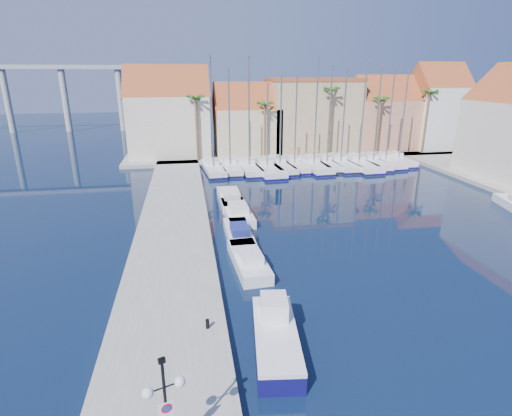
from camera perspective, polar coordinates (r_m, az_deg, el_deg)
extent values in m
plane|color=black|center=(22.24, 12.28, -16.53)|extent=(260.00, 260.00, 0.00)
cube|color=gray|center=(32.66, -11.75, -4.08)|extent=(6.00, 77.00, 0.50)
cube|color=gray|center=(68.14, 5.28, 8.09)|extent=(54.00, 16.00, 0.50)
cylinder|color=black|center=(14.48, -12.70, -26.36)|extent=(0.10, 0.10, 4.04)
cylinder|color=black|center=(13.82, -14.09, -23.94)|extent=(0.49, 0.21, 0.05)
cylinder|color=black|center=(13.90, -11.90, -23.45)|extent=(0.49, 0.21, 0.05)
sphere|color=white|center=(13.79, -15.20, -24.17)|extent=(0.36, 0.36, 0.36)
sphere|color=white|center=(13.95, -10.83, -23.20)|extent=(0.36, 0.36, 0.36)
cube|color=black|center=(13.21, -13.33, -20.44)|extent=(0.25, 0.18, 0.16)
cube|color=white|center=(14.37, -12.66, -26.24)|extent=(0.49, 0.19, 0.50)
cylinder|color=red|center=(14.32, -12.65, -26.16)|extent=(0.33, 0.12, 0.34)
cylinder|color=#1933A5|center=(14.31, -12.63, -26.19)|extent=(0.23, 0.09, 0.24)
cylinder|color=black|center=(20.98, -6.95, -16.11)|extent=(0.19, 0.19, 0.48)
cube|color=#0F0D4F|center=(20.22, 2.84, -18.51)|extent=(2.75, 6.23, 0.90)
cube|color=white|center=(19.89, 2.87, -17.24)|extent=(2.75, 6.23, 0.20)
cube|color=white|center=(20.57, 2.58, -14.03)|extent=(1.50, 1.76, 1.10)
cube|color=white|center=(27.75, -1.08, -7.56)|extent=(2.36, 6.27, 0.80)
cube|color=white|center=(26.90, -0.81, -6.79)|extent=(1.51, 2.24, 0.60)
cube|color=white|center=(32.09, -2.48, -3.82)|extent=(1.95, 6.01, 0.80)
cube|color=navy|center=(31.27, -2.35, -3.05)|extent=(1.35, 2.11, 0.60)
cube|color=white|center=(37.18, -2.73, -0.61)|extent=(2.49, 7.22, 0.80)
cube|color=white|center=(36.29, -2.58, 0.07)|extent=(1.67, 2.55, 0.60)
cube|color=white|center=(41.18, -3.68, 1.30)|extent=(2.31, 7.03, 0.80)
cube|color=white|center=(40.31, -3.58, 1.96)|extent=(1.59, 2.47, 0.60)
cube|color=white|center=(54.19, -6.12, 5.59)|extent=(2.99, 8.95, 1.00)
cube|color=#130E47|center=(54.27, -6.11, 5.26)|extent=(3.05, 9.01, 0.28)
cube|color=white|center=(54.87, -6.29, 6.60)|extent=(1.81, 2.76, 0.60)
cylinder|color=slate|center=(52.59, -6.33, 13.42)|extent=(0.20, 0.20, 13.90)
cube|color=white|center=(54.98, -3.74, 5.85)|extent=(2.51, 9.09, 1.00)
cube|color=#130E47|center=(55.06, -3.74, 5.52)|extent=(2.57, 9.15, 0.28)
cube|color=white|center=(55.69, -3.88, 6.85)|extent=(1.69, 2.74, 0.60)
cylinder|color=slate|center=(53.46, -3.83, 12.69)|extent=(0.20, 0.20, 12.27)
cube|color=white|center=(54.49, -1.06, 5.77)|extent=(2.88, 9.25, 1.00)
cube|color=#130E47|center=(54.56, -1.06, 5.44)|extent=(2.95, 9.31, 0.28)
cube|color=white|center=(55.19, -1.27, 6.78)|extent=(1.81, 2.83, 0.60)
cylinder|color=slate|center=(52.88, -1.01, 13.48)|extent=(0.20, 0.20, 13.76)
cube|color=white|center=(54.55, 1.44, 5.78)|extent=(3.53, 11.37, 1.00)
cube|color=#130E47|center=(54.62, 1.44, 5.45)|extent=(3.59, 11.43, 0.28)
cube|color=white|center=(55.44, 1.16, 6.84)|extent=(2.23, 3.48, 0.60)
cylinder|color=slate|center=(53.02, 1.64, 11.75)|extent=(0.20, 0.20, 10.57)
cube|color=white|center=(55.84, 3.28, 6.06)|extent=(3.24, 9.93, 1.00)
cube|color=#130E47|center=(55.91, 3.27, 5.74)|extent=(3.30, 10.00, 0.28)
cube|color=white|center=(56.58, 3.00, 7.06)|extent=(1.99, 3.05, 0.60)
cylinder|color=slate|center=(54.35, 3.56, 12.44)|extent=(0.20, 0.20, 11.60)
cube|color=white|center=(56.21, 5.37, 6.09)|extent=(2.61, 8.55, 1.00)
cube|color=#130E47|center=(56.28, 5.36, 5.77)|extent=(2.68, 8.62, 0.28)
cube|color=white|center=(56.83, 5.13, 7.06)|extent=(1.66, 2.61, 0.60)
cylinder|color=slate|center=(54.81, 5.71, 12.31)|extent=(0.20, 0.20, 11.35)
cube|color=white|center=(56.66, 8.05, 6.09)|extent=(3.21, 10.31, 1.00)
cube|color=#130E47|center=(56.73, 8.04, 5.77)|extent=(3.27, 10.38, 0.28)
cube|color=white|center=(57.42, 7.73, 7.09)|extent=(2.02, 3.15, 0.60)
cylinder|color=slate|center=(55.07, 8.60, 13.50)|extent=(0.20, 0.20, 13.79)
cube|color=white|center=(57.49, 9.97, 6.17)|extent=(2.31, 8.29, 1.00)
cube|color=#130E47|center=(57.56, 9.95, 5.86)|extent=(2.37, 8.35, 0.28)
cube|color=white|center=(58.10, 9.76, 7.12)|extent=(1.55, 2.50, 0.60)
cylinder|color=slate|center=(56.05, 10.50, 12.94)|extent=(0.20, 0.20, 12.72)
cube|color=white|center=(58.46, 11.80, 6.26)|extent=(2.91, 10.03, 1.00)
cube|color=#130E47|center=(58.52, 11.78, 5.96)|extent=(2.97, 10.09, 0.28)
cube|color=white|center=(59.19, 11.47, 7.23)|extent=(1.91, 3.04, 0.60)
cylinder|color=slate|center=(56.97, 12.46, 12.84)|extent=(0.20, 0.20, 12.60)
cube|color=white|center=(58.83, 14.25, 6.16)|extent=(3.30, 11.04, 1.00)
cube|color=#130E47|center=(58.90, 14.22, 5.86)|extent=(3.36, 11.11, 0.28)
cube|color=white|center=(59.63, 13.85, 7.14)|extent=(2.13, 3.36, 0.60)
cylinder|color=slate|center=(57.30, 15.06, 12.96)|extent=(0.20, 0.20, 13.17)
cube|color=white|center=(60.17, 16.19, 6.27)|extent=(2.61, 9.26, 1.00)
cube|color=#130E47|center=(60.24, 16.16, 5.97)|extent=(2.67, 9.32, 0.28)
cube|color=white|center=(60.84, 15.91, 7.19)|extent=(1.74, 2.80, 0.60)
cylinder|color=slate|center=(58.75, 16.99, 12.75)|extent=(0.20, 0.20, 12.80)
cube|color=white|center=(61.35, 17.79, 6.34)|extent=(2.79, 8.95, 1.00)
cube|color=#130E47|center=(61.42, 17.76, 6.05)|extent=(2.86, 9.02, 0.28)
cube|color=white|center=(61.94, 17.45, 7.24)|extent=(1.76, 2.74, 0.60)
cylinder|color=slate|center=(59.97, 18.68, 12.89)|extent=(0.20, 0.20, 13.22)
cube|color=white|center=(62.96, 19.49, 6.46)|extent=(2.23, 8.10, 1.00)
cube|color=#130E47|center=(63.03, 19.46, 6.18)|extent=(2.29, 8.17, 0.28)
cube|color=white|center=(63.50, 19.21, 7.33)|extent=(1.51, 2.45, 0.60)
cylinder|color=slate|center=(61.67, 20.37, 12.54)|extent=(0.20, 0.20, 12.56)
cube|color=beige|center=(64.19, -12.23, 11.40)|extent=(12.00, 9.00, 9.00)
cube|color=#953E20|center=(63.80, -12.51, 15.41)|extent=(12.30, 9.00, 9.00)
cube|color=beige|center=(64.96, -1.35, 11.00)|extent=(10.00, 8.00, 7.00)
cube|color=#953E20|center=(64.59, -1.37, 14.08)|extent=(10.30, 8.00, 8.00)
cube|color=tan|center=(68.17, 7.93, 12.89)|extent=(14.00, 10.00, 11.00)
cube|color=#953E20|center=(67.85, 8.16, 17.72)|extent=(14.20, 10.20, 0.50)
cube|color=tan|center=(71.95, 17.46, 11.32)|extent=(10.00, 8.00, 8.00)
cube|color=#953E20|center=(71.60, 17.77, 14.49)|extent=(10.30, 8.00, 8.00)
cube|color=white|center=(75.50, 24.11, 11.65)|extent=(8.00, 8.00, 10.00)
cube|color=#953E20|center=(75.19, 24.62, 15.41)|extent=(8.30, 8.00, 8.00)
cylinder|color=brown|center=(59.19, -8.44, 11.03)|extent=(0.36, 0.36, 9.00)
sphere|color=#2B631C|center=(58.79, -8.65, 15.24)|extent=(2.60, 2.60, 2.60)
cylinder|color=brown|center=(60.34, 1.28, 10.89)|extent=(0.36, 0.36, 8.00)
sphere|color=#2B631C|center=(59.94, 1.31, 14.54)|extent=(2.60, 2.60, 2.60)
cylinder|color=brown|center=(62.89, 10.46, 11.83)|extent=(0.36, 0.36, 10.00)
sphere|color=#2B631C|center=(62.53, 10.73, 16.24)|extent=(2.60, 2.60, 2.60)
cylinder|color=brown|center=(66.14, 17.07, 11.00)|extent=(0.36, 0.36, 8.50)
sphere|color=#2B631C|center=(65.78, 17.42, 14.53)|extent=(2.60, 2.60, 2.60)
cylinder|color=brown|center=(70.02, 23.09, 11.14)|extent=(0.36, 0.36, 9.50)
sphere|color=#2B631C|center=(69.68, 23.58, 14.87)|extent=(2.60, 2.60, 2.60)
cube|color=#9E9E99|center=(103.30, -28.38, 17.30)|extent=(48.00, 2.20, 0.90)
cylinder|color=#9E9E99|center=(106.08, -31.98, 12.89)|extent=(1.40, 1.40, 14.00)
cylinder|color=#9E9E99|center=(102.33, -25.59, 13.74)|extent=(1.40, 1.40, 14.00)
cylinder|color=#9E9E99|center=(99.90, -18.76, 14.47)|extent=(1.40, 1.40, 14.00)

